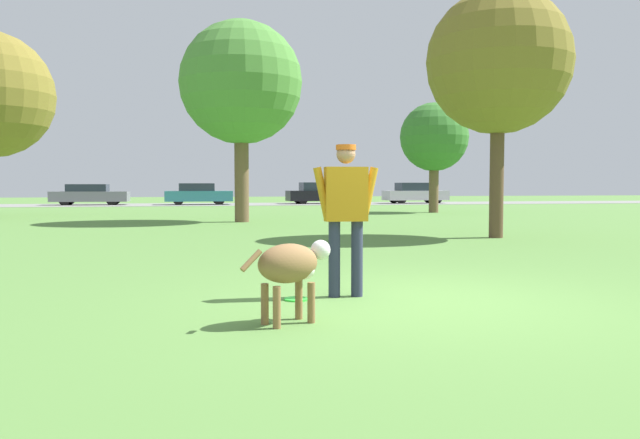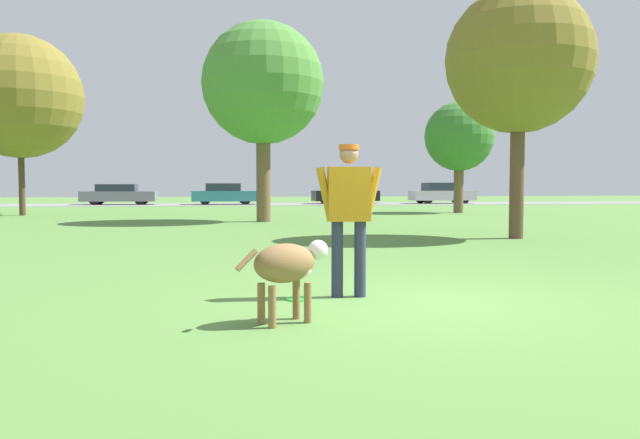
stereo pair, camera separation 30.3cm
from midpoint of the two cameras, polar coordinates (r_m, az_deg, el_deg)
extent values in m
plane|color=#56843D|center=(6.79, 7.49, -7.42)|extent=(120.00, 120.00, 0.00)
cube|color=gray|center=(40.39, -8.02, 1.39)|extent=(120.00, 6.00, 0.01)
cylinder|color=#2D334C|center=(6.96, 2.15, -3.61)|extent=(0.14, 0.14, 0.85)
cylinder|color=#2D334C|center=(6.92, 0.07, -3.64)|extent=(0.14, 0.14, 0.85)
cube|color=#C68419|center=(6.89, 1.12, 2.34)|extent=(0.48, 0.24, 0.60)
cylinder|color=#C68419|center=(6.94, 3.24, 2.34)|extent=(0.22, 0.10, 0.60)
cylinder|color=#C68419|center=(6.86, -1.02, 2.34)|extent=(0.22, 0.10, 0.60)
sphere|color=#A87A5B|center=(6.90, 1.12, 6.00)|extent=(0.22, 0.22, 0.21)
cylinder|color=#D15B19|center=(6.91, 1.12, 6.61)|extent=(0.23, 0.23, 0.06)
ellipsoid|color=olive|center=(5.60, -4.49, -4.02)|extent=(0.69, 0.58, 0.35)
ellipsoid|color=white|center=(5.69, -3.09, -4.52)|extent=(0.28, 0.31, 0.19)
sphere|color=white|center=(5.79, -1.46, -2.80)|extent=(0.25, 0.25, 0.19)
cylinder|color=olive|center=(5.83, -3.45, -7.31)|extent=(0.09, 0.09, 0.37)
cylinder|color=olive|center=(5.67, -2.35, -7.61)|extent=(0.09, 0.09, 0.37)
cylinder|color=olive|center=(5.64, -6.62, -7.69)|extent=(0.09, 0.09, 0.37)
cylinder|color=olive|center=(5.47, -5.57, -8.02)|extent=(0.09, 0.09, 0.37)
cylinder|color=olive|center=(5.39, -7.92, -3.74)|extent=(0.21, 0.14, 0.19)
cylinder|color=#33D838|center=(6.81, -3.48, -7.29)|extent=(0.27, 0.27, 0.02)
torus|color=#33D838|center=(6.81, -3.48, -7.29)|extent=(0.27, 0.27, 0.02)
cylinder|color=brown|center=(28.60, 10.06, 2.89)|extent=(0.43, 0.43, 2.25)
sphere|color=#38752D|center=(28.68, 10.10, 7.45)|extent=(3.08, 3.08, 3.08)
cylinder|color=brown|center=(21.17, -7.58, 4.01)|extent=(0.48, 0.48, 3.12)
sphere|color=#4C8938|center=(21.44, -7.65, 12.31)|extent=(4.09, 4.09, 4.09)
cylinder|color=brown|center=(15.24, 15.31, 3.75)|extent=(0.33, 0.33, 2.85)
sphere|color=olive|center=(15.50, 15.46, 13.73)|extent=(3.36, 3.36, 3.36)
cube|color=slate|center=(41.20, -20.47, 1.99)|extent=(4.62, 1.75, 0.63)
cube|color=#232D38|center=(41.22, -20.67, 2.73)|extent=(2.41, 1.47, 0.45)
cylinder|color=black|center=(41.67, -18.43, 1.73)|extent=(0.63, 0.21, 0.62)
cylinder|color=black|center=(40.27, -18.73, 1.68)|extent=(0.63, 0.21, 0.62)
cylinder|color=black|center=(42.17, -22.12, 1.68)|extent=(0.63, 0.21, 0.62)
cylinder|color=black|center=(40.79, -22.54, 1.62)|extent=(0.63, 0.21, 0.62)
cube|color=teal|center=(40.03, -11.27, 2.11)|extent=(4.24, 1.90, 0.65)
cube|color=#232D38|center=(40.01, -11.46, 2.92)|extent=(2.23, 1.57, 0.48)
cylinder|color=black|center=(40.84, -9.56, 1.83)|extent=(0.64, 0.23, 0.63)
cylinder|color=black|center=(39.37, -9.40, 1.78)|extent=(0.64, 0.23, 0.63)
cylinder|color=black|center=(40.73, -13.07, 1.79)|extent=(0.64, 0.23, 0.63)
cylinder|color=black|center=(39.26, -13.04, 1.74)|extent=(0.64, 0.23, 0.63)
cube|color=black|center=(41.28, -0.26, 2.19)|extent=(4.35, 2.01, 0.67)
cube|color=#232D38|center=(41.24, -0.43, 3.03)|extent=(2.29, 1.66, 0.54)
cylinder|color=black|center=(42.36, 1.18, 1.87)|extent=(0.57, 0.23, 0.56)
cylinder|color=black|center=(40.84, 1.75, 1.82)|extent=(0.57, 0.23, 0.56)
cylinder|color=black|center=(41.78, -2.22, 1.85)|extent=(0.57, 0.23, 0.56)
cylinder|color=black|center=(40.23, -1.77, 1.80)|extent=(0.57, 0.23, 0.56)
cube|color=#B7B7BC|center=(42.68, 8.51, 2.20)|extent=(4.31, 1.86, 0.64)
cube|color=#232D38|center=(42.63, 8.36, 2.99)|extent=(2.27, 1.54, 0.54)
cylinder|color=black|center=(43.84, 9.70, 1.92)|extent=(0.64, 0.23, 0.63)
cylinder|color=black|center=(42.51, 10.47, 1.87)|extent=(0.64, 0.23, 0.63)
cylinder|color=black|center=(42.90, 6.57, 1.91)|extent=(0.64, 0.23, 0.63)
cylinder|color=black|center=(41.55, 7.25, 1.87)|extent=(0.64, 0.23, 0.63)
camera|label=1|loc=(0.15, -91.39, -0.08)|focal=35.00mm
camera|label=2|loc=(0.15, 88.61, 0.08)|focal=35.00mm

